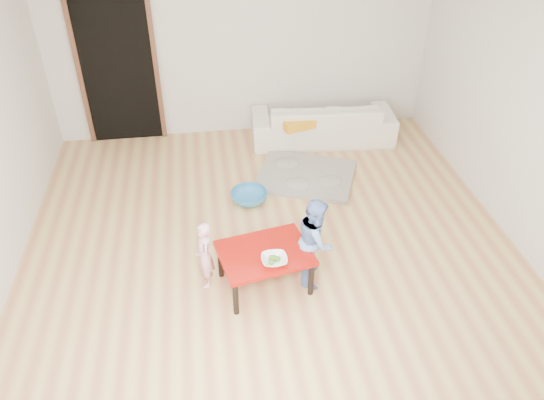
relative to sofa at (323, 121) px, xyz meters
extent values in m
cube|color=tan|center=(-1.02, -2.05, -0.28)|extent=(5.00, 5.00, 0.01)
cube|color=silver|center=(-1.02, 0.45, 1.02)|extent=(5.00, 0.02, 2.60)
cube|color=silver|center=(1.48, -2.05, 1.02)|extent=(0.02, 5.00, 2.60)
imported|color=white|center=(0.00, 0.00, 0.00)|extent=(1.94, 0.87, 0.55)
cube|color=#F6A71B|center=(-0.40, -0.23, 0.15)|extent=(0.53, 0.50, 0.12)
imported|color=white|center=(-1.09, -2.85, 0.16)|extent=(0.23, 0.23, 0.06)
imported|color=pink|center=(-1.69, -2.59, 0.07)|extent=(0.20, 0.27, 0.69)
imported|color=#6892F1|center=(-0.67, -2.65, 0.16)|extent=(0.44, 0.50, 0.88)
imported|color=teal|center=(-1.15, -1.33, -0.21)|extent=(0.42, 0.42, 0.13)
camera|label=1|loc=(-1.61, -6.28, 3.27)|focal=35.00mm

